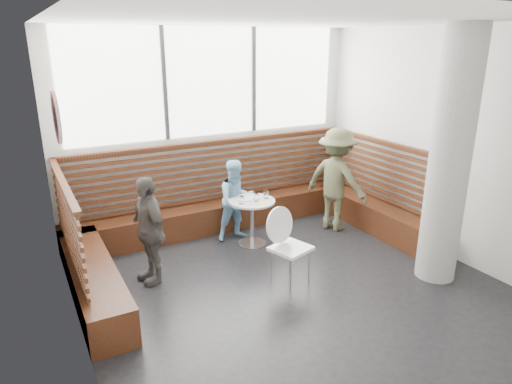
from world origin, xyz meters
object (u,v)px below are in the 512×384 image
cafe_table (252,213)px  adult_man (336,180)px  concrete_column (450,159)px  child_left (149,230)px  cafe_chair (288,239)px  child_back (236,200)px

cafe_table → adult_man: (1.50, -0.10, 0.33)m
concrete_column → adult_man: 2.09m
adult_man → child_left: size_ratio=1.20×
concrete_column → cafe_table: 2.86m
adult_man → child_left: adult_man is taller
concrete_column → cafe_chair: size_ratio=3.23×
adult_man → child_back: 1.67m
concrete_column → adult_man: (-0.18, 1.94, -0.75)m
child_left → cafe_table: bearing=93.0°
concrete_column → cafe_chair: 2.23m
cafe_table → cafe_chair: cafe_chair is taller
adult_man → child_back: adult_man is taller
adult_man → cafe_table: bearing=66.3°
adult_man → child_left: (-3.17, -0.26, -0.14)m
cafe_chair → concrete_column: bearing=-42.1°
child_back → concrete_column: bearing=-49.9°
concrete_column → child_left: size_ratio=2.26×
cafe_table → adult_man: adult_man is taller
child_back → child_left: 1.70m
child_back → child_left: bearing=-154.6°
concrete_column → cafe_chair: bearing=155.4°
adult_man → child_left: bearing=74.5°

